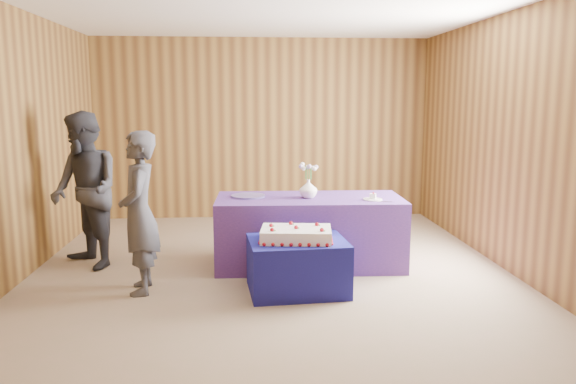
{
  "coord_description": "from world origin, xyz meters",
  "views": [
    {
      "loc": [
        -0.25,
        -5.53,
        1.8
      ],
      "look_at": [
        0.18,
        0.1,
        0.86
      ],
      "focal_mm": 35.0,
      "sensor_mm": 36.0,
      "label": 1
    }
  ],
  "objects": [
    {
      "name": "ground",
      "position": [
        0.0,
        0.0,
        0.0
      ],
      "size": [
        6.0,
        6.0,
        0.0
      ],
      "primitive_type": "plane",
      "color": "#89705E",
      "rests_on": "ground"
    },
    {
      "name": "room_shell",
      "position": [
        0.0,
        0.0,
        1.8
      ],
      "size": [
        5.04,
        6.04,
        2.72
      ],
      "color": "brown",
      "rests_on": "ground"
    },
    {
      "name": "cake_table",
      "position": [
        0.22,
        -0.45,
        0.25
      ],
      "size": [
        0.95,
        0.77,
        0.5
      ],
      "primitive_type": "cube",
      "rotation": [
        0.0,
        0.0,
        0.08
      ],
      "color": "navy",
      "rests_on": "ground"
    },
    {
      "name": "serving_table",
      "position": [
        0.43,
        0.4,
        0.38
      ],
      "size": [
        2.03,
        0.96,
        0.75
      ],
      "primitive_type": "cube",
      "rotation": [
        0.0,
        0.0,
        -0.03
      ],
      "color": "#562E80",
      "rests_on": "ground"
    },
    {
      "name": "sheet_cake",
      "position": [
        0.21,
        -0.48,
        0.56
      ],
      "size": [
        0.72,
        0.53,
        0.16
      ],
      "rotation": [
        0.0,
        0.0,
        -0.11
      ],
      "color": "white",
      "rests_on": "cake_table"
    },
    {
      "name": "vase",
      "position": [
        0.42,
        0.38,
        0.85
      ],
      "size": [
        0.25,
        0.25,
        0.2
      ],
      "primitive_type": "imported",
      "rotation": [
        0.0,
        0.0,
        -0.39
      ],
      "color": "white",
      "rests_on": "serving_table"
    },
    {
      "name": "flower_spray",
      "position": [
        0.42,
        0.38,
        1.08
      ],
      "size": [
        0.21,
        0.21,
        0.16
      ],
      "color": "#2F6428",
      "rests_on": "vase"
    },
    {
      "name": "platter",
      "position": [
        -0.23,
        0.49,
        0.76
      ],
      "size": [
        0.44,
        0.44,
        0.02
      ],
      "primitive_type": "cylinder",
      "rotation": [
        0.0,
        0.0,
        -0.21
      ],
      "color": "#574993",
      "rests_on": "serving_table"
    },
    {
      "name": "plate",
      "position": [
        1.08,
        0.2,
        0.76
      ],
      "size": [
        0.27,
        0.27,
        0.01
      ],
      "primitive_type": "cylinder",
      "rotation": [
        0.0,
        0.0,
        -0.43
      ],
      "color": "silver",
      "rests_on": "serving_table"
    },
    {
      "name": "cake_slice",
      "position": [
        1.08,
        0.2,
        0.79
      ],
      "size": [
        0.08,
        0.07,
        0.08
      ],
      "rotation": [
        0.0,
        0.0,
        -0.34
      ],
      "color": "white",
      "rests_on": "plate"
    },
    {
      "name": "knife",
      "position": [
        1.13,
        0.1,
        0.75
      ],
      "size": [
        0.25,
        0.1,
        0.0
      ],
      "primitive_type": "cube",
      "rotation": [
        0.0,
        0.0,
        -0.3
      ],
      "color": "#BABABF",
      "rests_on": "serving_table"
    },
    {
      "name": "guest_left",
      "position": [
        -1.24,
        -0.35,
        0.76
      ],
      "size": [
        0.43,
        0.59,
        1.52
      ],
      "primitive_type": "imported",
      "rotation": [
        0.0,
        0.0,
        -1.45
      ],
      "color": "#3C3D47",
      "rests_on": "ground"
    },
    {
      "name": "guest_right",
      "position": [
        -1.96,
        0.5,
        0.84
      ],
      "size": [
        1.01,
        1.04,
        1.68
      ],
      "primitive_type": "imported",
      "rotation": [
        0.0,
        0.0,
        -0.87
      ],
      "color": "#2E2F37",
      "rests_on": "ground"
    }
  ]
}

